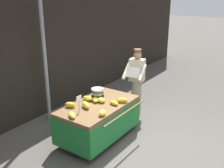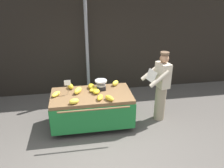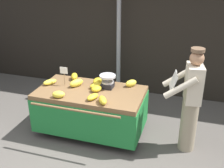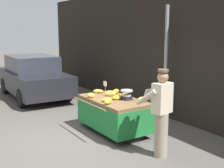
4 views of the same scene
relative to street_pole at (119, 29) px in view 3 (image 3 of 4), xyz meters
The scene contains 16 objects.
back_wall 0.56m from the street_pole, 76.56° to the left, with size 16.00×0.24×3.70m, color black.
street_pole is the anchor object (origin of this frame).
banana_cart 1.85m from the street_pole, 91.26° to the right, with size 1.84×1.20×0.82m.
weighing_scale 1.53m from the street_pole, 81.41° to the right, with size 0.28×0.28×0.24m.
price_sign 1.68m from the street_pole, 109.95° to the right, with size 0.14×0.01×0.34m.
banana_bunch_0 1.66m from the street_pole, 102.43° to the right, with size 0.12×0.27×0.13m, color yellow.
banana_bunch_1 1.72m from the street_pole, 87.27° to the right, with size 0.16×0.20×0.10m, color gold.
banana_bunch_2 1.45m from the street_pole, 90.62° to the right, with size 0.15×0.22×0.11m, color gold.
banana_bunch_3 1.47m from the street_pole, 112.15° to the right, with size 0.12×0.22×0.12m, color gold.
banana_bunch_4 2.10m from the street_pole, 80.83° to the right, with size 0.11×0.25×0.11m, color gold.
banana_bunch_5 2.01m from the street_pole, 86.22° to the right, with size 0.12×0.24×0.09m, color gold.
banana_bunch_6 2.14m from the street_pole, 102.05° to the right, with size 0.13×0.20×0.11m, color yellow.
banana_bunch_7 1.49m from the street_pole, 64.31° to the right, with size 0.12×0.22×0.12m, color yellow.
banana_bunch_8 1.60m from the street_pole, 88.55° to the right, with size 0.14×0.26×0.09m, color gold.
banana_bunch_9 1.89m from the street_pole, 117.52° to the right, with size 0.12×0.25×0.09m, color yellow.
vendor_person 2.36m from the street_pole, 44.51° to the right, with size 0.64×0.59×1.71m.
Camera 3 is at (1.51, -3.01, 2.87)m, focal length 45.19 mm.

